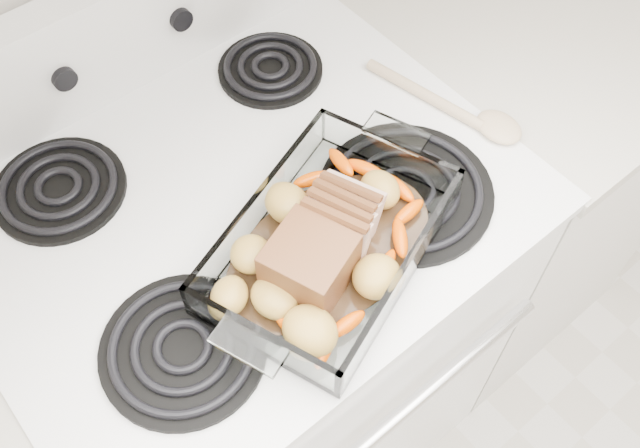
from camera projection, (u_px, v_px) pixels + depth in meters
electric_range at (256, 329)px, 1.40m from camera, size 0.78×0.70×1.12m
counter_right at (487, 165)px, 1.65m from camera, size 0.58×0.68×0.93m
baking_dish at (330, 246)px, 0.94m from camera, size 0.34×0.22×0.07m
pork_roast at (314, 246)px, 0.91m from camera, size 0.18×0.10×0.08m
roast_vegetables at (308, 224)px, 0.95m from camera, size 0.39×0.21×0.05m
wooden_spoon at (466, 113)px, 1.10m from camera, size 0.10×0.27×0.02m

